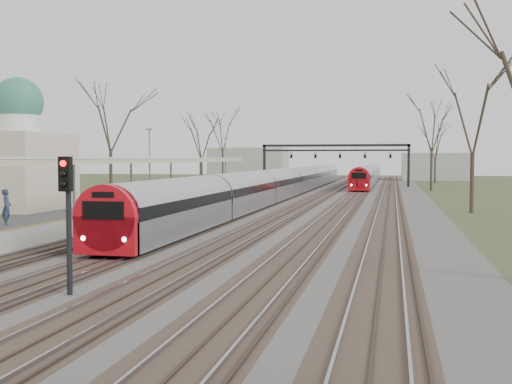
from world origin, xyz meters
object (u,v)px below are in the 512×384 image
signal_post (67,204)px  train_far (368,174)px  passenger (7,208)px  train_near (289,182)px

signal_post → train_far: bearing=86.6°
signal_post → passenger: bearing=131.2°
train_near → train_far: (7.00, 37.60, 0.00)m
passenger → signal_post: size_ratio=0.41×
train_far → passenger: bearing=-99.4°
train_far → passenger: train_far is taller
train_near → passenger: 42.33m
train_near → train_far: bearing=79.5°
train_near → passenger: train_near is taller
passenger → signal_post: 11.99m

